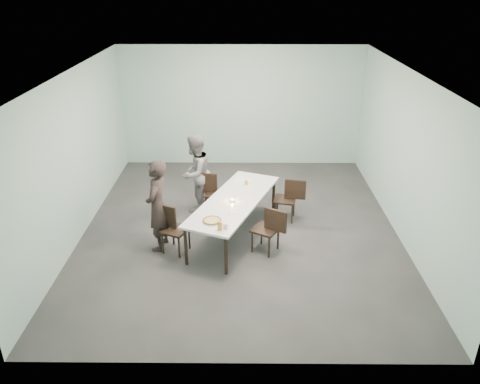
{
  "coord_description": "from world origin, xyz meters",
  "views": [
    {
      "loc": [
        0.06,
        -7.98,
        4.52
      ],
      "look_at": [
        0.0,
        -0.47,
        1.0
      ],
      "focal_mm": 35.0,
      "sensor_mm": 36.0,
      "label": 1
    }
  ],
  "objects_px": {
    "tealight": "(232,201)",
    "chair_near_right": "(270,227)",
    "diner_far": "(195,173)",
    "pizza": "(212,221)",
    "amber_tumbler": "(246,182)",
    "table": "(234,202)",
    "water_tumbler": "(225,226)",
    "chair_near_left": "(171,225)",
    "side_plate": "(233,212)",
    "chair_far_right": "(289,197)",
    "diner_near": "(158,206)",
    "chair_far_left": "(212,190)",
    "beer_glass": "(220,226)"
  },
  "relations": [
    {
      "from": "chair_near_left",
      "to": "diner_near",
      "type": "bearing_deg",
      "value": -177.6
    },
    {
      "from": "pizza",
      "to": "table",
      "type": "bearing_deg",
      "value": 67.33
    },
    {
      "from": "diner_near",
      "to": "tealight",
      "type": "height_order",
      "value": "diner_near"
    },
    {
      "from": "chair_far_left",
      "to": "tealight",
      "type": "relative_size",
      "value": 15.54
    },
    {
      "from": "table",
      "to": "chair_near_right",
      "type": "distance_m",
      "value": 0.88
    },
    {
      "from": "chair_far_right",
      "to": "tealight",
      "type": "relative_size",
      "value": 15.54
    },
    {
      "from": "diner_far",
      "to": "pizza",
      "type": "bearing_deg",
      "value": 41.63
    },
    {
      "from": "chair_far_right",
      "to": "diner_near",
      "type": "distance_m",
      "value": 2.67
    },
    {
      "from": "table",
      "to": "beer_glass",
      "type": "height_order",
      "value": "beer_glass"
    },
    {
      "from": "chair_near_right",
      "to": "diner_near",
      "type": "bearing_deg",
      "value": 27.15
    },
    {
      "from": "diner_far",
      "to": "amber_tumbler",
      "type": "height_order",
      "value": "diner_far"
    },
    {
      "from": "diner_far",
      "to": "beer_glass",
      "type": "distance_m",
      "value": 2.31
    },
    {
      "from": "table",
      "to": "diner_near",
      "type": "xyz_separation_m",
      "value": [
        -1.33,
        -0.44,
        0.15
      ]
    },
    {
      "from": "table",
      "to": "chair_near_right",
      "type": "xyz_separation_m",
      "value": [
        0.63,
        -0.59,
        -0.19
      ]
    },
    {
      "from": "side_plate",
      "to": "diner_far",
      "type": "bearing_deg",
      "value": 116.85
    },
    {
      "from": "water_tumbler",
      "to": "diner_far",
      "type": "bearing_deg",
      "value": 107.76
    },
    {
      "from": "water_tumbler",
      "to": "amber_tumbler",
      "type": "distance_m",
      "value": 1.79
    },
    {
      "from": "diner_far",
      "to": "side_plate",
      "type": "height_order",
      "value": "diner_far"
    },
    {
      "from": "beer_glass",
      "to": "amber_tumbler",
      "type": "relative_size",
      "value": 1.88
    },
    {
      "from": "diner_far",
      "to": "water_tumbler",
      "type": "relative_size",
      "value": 18.05
    },
    {
      "from": "table",
      "to": "diner_far",
      "type": "xyz_separation_m",
      "value": [
        -0.82,
        1.11,
        0.12
      ]
    },
    {
      "from": "chair_near_right",
      "to": "beer_glass",
      "type": "bearing_deg",
      "value": 63.98
    },
    {
      "from": "side_plate",
      "to": "table",
      "type": "bearing_deg",
      "value": 89.69
    },
    {
      "from": "tealight",
      "to": "chair_far_right",
      "type": "bearing_deg",
      "value": 33.46
    },
    {
      "from": "chair_far_right",
      "to": "side_plate",
      "type": "xyz_separation_m",
      "value": [
        -1.08,
        -1.15,
        0.25
      ]
    },
    {
      "from": "table",
      "to": "chair_near_left",
      "type": "height_order",
      "value": "chair_near_left"
    },
    {
      "from": "table",
      "to": "chair_near_right",
      "type": "relative_size",
      "value": 3.16
    },
    {
      "from": "water_tumbler",
      "to": "tealight",
      "type": "bearing_deg",
      "value": 85.1
    },
    {
      "from": "side_plate",
      "to": "amber_tumbler",
      "type": "distance_m",
      "value": 1.21
    },
    {
      "from": "chair_near_right",
      "to": "beer_glass",
      "type": "height_order",
      "value": "beer_glass"
    },
    {
      "from": "diner_far",
      "to": "beer_glass",
      "type": "xyz_separation_m",
      "value": [
        0.61,
        -2.23,
        0.01
      ]
    },
    {
      "from": "chair_far_right",
      "to": "diner_far",
      "type": "relative_size",
      "value": 0.54
    },
    {
      "from": "tealight",
      "to": "chair_near_right",
      "type": "bearing_deg",
      "value": -36.69
    },
    {
      "from": "water_tumbler",
      "to": "amber_tumbler",
      "type": "relative_size",
      "value": 1.12
    },
    {
      "from": "table",
      "to": "water_tumbler",
      "type": "bearing_deg",
      "value": -96.29
    },
    {
      "from": "diner_far",
      "to": "pizza",
      "type": "xyz_separation_m",
      "value": [
        0.46,
        -1.96,
        -0.04
      ]
    },
    {
      "from": "table",
      "to": "diner_far",
      "type": "bearing_deg",
      "value": 126.38
    },
    {
      "from": "chair_near_right",
      "to": "chair_near_left",
      "type": "bearing_deg",
      "value": 29.8
    },
    {
      "from": "chair_far_left",
      "to": "table",
      "type": "bearing_deg",
      "value": -52.05
    },
    {
      "from": "diner_near",
      "to": "tealight",
      "type": "relative_size",
      "value": 29.97
    },
    {
      "from": "chair_near_right",
      "to": "diner_far",
      "type": "relative_size",
      "value": 0.54
    },
    {
      "from": "diner_near",
      "to": "tealight",
      "type": "bearing_deg",
      "value": 114.01
    },
    {
      "from": "chair_far_right",
      "to": "pizza",
      "type": "xyz_separation_m",
      "value": [
        -1.43,
        -1.49,
        0.27
      ]
    },
    {
      "from": "chair_far_left",
      "to": "chair_far_right",
      "type": "distance_m",
      "value": 1.57
    },
    {
      "from": "chair_near_left",
      "to": "side_plate",
      "type": "bearing_deg",
      "value": 27.06
    },
    {
      "from": "chair_far_right",
      "to": "pizza",
      "type": "bearing_deg",
      "value": 57.42
    },
    {
      "from": "diner_far",
      "to": "water_tumbler",
      "type": "xyz_separation_m",
      "value": [
        0.7,
        -2.18,
        -0.02
      ]
    },
    {
      "from": "side_plate",
      "to": "water_tumbler",
      "type": "xyz_separation_m",
      "value": [
        -0.12,
        -0.57,
        0.04
      ]
    },
    {
      "from": "chair_near_right",
      "to": "amber_tumbler",
      "type": "distance_m",
      "value": 1.37
    },
    {
      "from": "chair_far_right",
      "to": "side_plate",
      "type": "relative_size",
      "value": 4.83
    }
  ]
}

